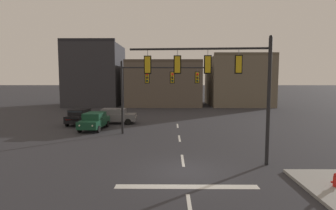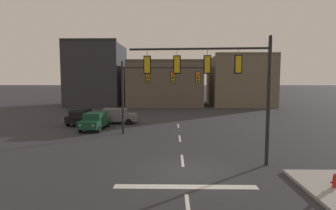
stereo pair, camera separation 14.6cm
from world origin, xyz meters
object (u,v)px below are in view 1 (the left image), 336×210
at_px(car_lot_middle, 94,121).
at_px(fire_hydrant, 336,183).
at_px(car_lot_nearside, 80,116).
at_px(signal_mast_far_side, 152,83).
at_px(signal_mast_near_side, 220,75).
at_px(car_lot_farside, 115,116).

height_order(car_lot_middle, fire_hydrant, car_lot_middle).
bearing_deg(fire_hydrant, car_lot_nearside, 134.08).
bearing_deg(signal_mast_far_side, car_lot_middle, 162.62).
bearing_deg(car_lot_middle, fire_hydrant, -44.55).
xyz_separation_m(signal_mast_near_side, car_lot_nearside, (-12.36, 13.60, -4.13)).
xyz_separation_m(signal_mast_near_side, car_lot_middle, (-9.96, 10.43, -4.13)).
bearing_deg(fire_hydrant, signal_mast_far_side, 125.16).
bearing_deg(signal_mast_near_side, car_lot_middle, 133.67).
height_order(signal_mast_near_side, car_lot_farside, signal_mast_near_side).
height_order(car_lot_nearside, fire_hydrant, car_lot_nearside).
xyz_separation_m(signal_mast_near_side, fire_hydrant, (4.40, -3.70, -4.66)).
bearing_deg(car_lot_nearside, signal_mast_near_side, -47.74).
bearing_deg(fire_hydrant, signal_mast_near_side, 139.91).
xyz_separation_m(car_lot_nearside, fire_hydrant, (16.75, -17.30, -0.53)).
xyz_separation_m(car_lot_farside, fire_hydrant, (13.11, -17.75, -0.53)).
height_order(car_lot_farside, fire_hydrant, car_lot_farside).
distance_m(signal_mast_far_side, car_lot_middle, 6.90).
bearing_deg(fire_hydrant, car_lot_farside, 126.45).
bearing_deg(signal_mast_near_side, car_lot_nearside, 132.26).
bearing_deg(car_lot_middle, car_lot_farside, 71.01).
relative_size(car_lot_nearside, fire_hydrant, 6.00).
bearing_deg(car_lot_nearside, car_lot_middle, -52.87).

